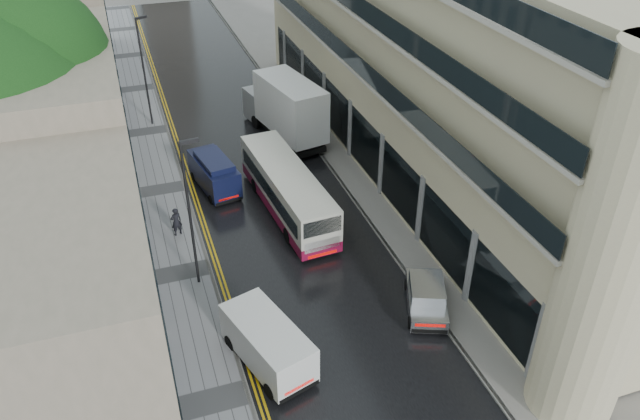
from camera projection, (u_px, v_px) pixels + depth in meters
road at (258, 175)px, 38.83m from camera, size 9.00×85.00×0.02m
left_sidewalk at (163, 190)px, 37.23m from camera, size 2.70×85.00×0.12m
right_sidewalk at (339, 161)px, 40.26m from camera, size 1.80×85.00×0.12m
old_shop_row at (78, 88)px, 34.99m from camera, size 4.50×56.00×12.00m
modern_block at (428, 56)px, 36.59m from camera, size 8.00×40.00×14.00m
tree_far at (27, 72)px, 36.50m from camera, size 9.24×9.24×12.46m
cream_bus at (287, 221)px, 32.15m from camera, size 2.97×10.02×2.69m
white_lorry at (283, 123)px, 40.07m from camera, size 4.11×8.66×4.37m
silver_hatchback at (412, 315)px, 27.17m from camera, size 2.91×4.07×1.40m
white_van at (270, 378)px, 23.75m from camera, size 3.19×4.91×2.06m
navy_van at (210, 187)px, 35.44m from camera, size 2.50×4.61×2.23m
pedestrian at (176, 222)px, 32.83m from camera, size 0.69×0.55×1.64m
lamp_post_near at (190, 217)px, 27.96m from camera, size 0.86×0.28×7.49m
lamp_post_far at (144, 73)px, 42.71m from camera, size 0.85×0.52×7.56m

